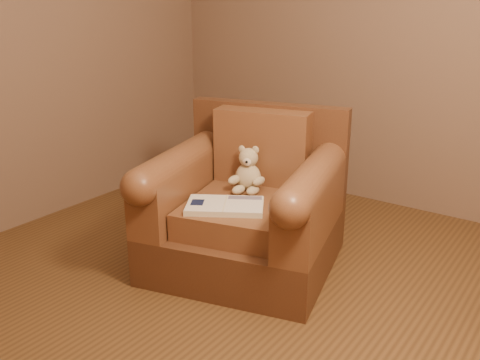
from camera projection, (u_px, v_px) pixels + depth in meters
The scene contains 4 objects.
floor at pixel (248, 331), 2.55m from camera, with size 4.00×4.00×0.00m, color brown.
armchair at pixel (248, 208), 3.11m from camera, with size 1.19×1.16×0.89m.
teddy_bear at pixel (248, 173), 3.13m from camera, with size 0.20×0.23×0.27m.
guidebook at pixel (225, 206), 2.88m from camera, with size 0.48×0.43×0.03m.
Camera 1 is at (1.23, -1.79, 1.52)m, focal length 40.00 mm.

